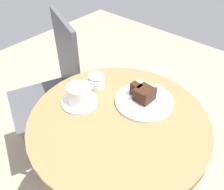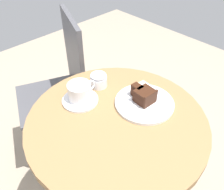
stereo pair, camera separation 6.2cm
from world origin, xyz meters
name	(u,v)px [view 2 (the right image)]	position (x,y,z in m)	size (l,w,h in m)	color
cafe_table	(116,141)	(0.00, 0.00, 0.62)	(0.69, 0.69, 0.75)	olive
saucer	(80,100)	(-0.04, 0.18, 0.76)	(0.15, 0.15, 0.01)	white
coffee_cup	(80,91)	(-0.03, 0.18, 0.80)	(0.13, 0.09, 0.07)	white
teaspoon	(88,105)	(-0.03, 0.13, 0.76)	(0.09, 0.05, 0.00)	silver
cake_plate	(144,103)	(0.14, -0.02, 0.76)	(0.24, 0.24, 0.01)	white
cake_slice	(144,95)	(0.14, -0.01, 0.79)	(0.08, 0.10, 0.06)	#381E14
fork	(134,94)	(0.14, 0.04, 0.77)	(0.13, 0.09, 0.00)	silver
napkin	(144,94)	(0.19, 0.02, 0.76)	(0.14, 0.15, 0.00)	beige
cafe_chair	(63,83)	(0.12, 0.56, 0.55)	(0.50, 0.50, 0.94)	#4C4C51
sugar_pot	(98,80)	(0.09, 0.20, 0.79)	(0.07, 0.07, 0.07)	white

